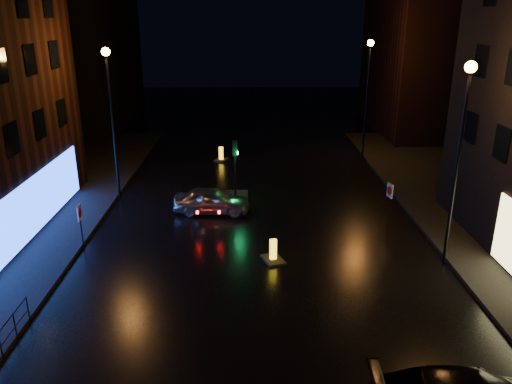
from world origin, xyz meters
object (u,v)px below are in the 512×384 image
at_px(bollard_far, 221,158).
at_px(road_sign_left, 80,217).
at_px(traffic_signal, 236,191).
at_px(bollard_near, 273,256).
at_px(silver_hatchback, 212,200).
at_px(road_sign_right, 390,194).

bearing_deg(bollard_far, road_sign_left, -92.37).
distance_m(traffic_signal, bollard_near, 7.83).
distance_m(bollard_near, road_sign_left, 8.69).
height_order(silver_hatchback, road_sign_right, road_sign_right).
xyz_separation_m(bollard_near, bollard_far, (-3.01, 15.53, 0.00)).
relative_size(traffic_signal, road_sign_left, 1.64).
xyz_separation_m(bollard_near, road_sign_left, (-8.48, 1.27, 1.36)).
relative_size(silver_hatchback, bollard_far, 2.96).
height_order(bollard_near, bollard_far, bollard_far).
bearing_deg(silver_hatchback, road_sign_right, -96.94).
xyz_separation_m(silver_hatchback, road_sign_left, (-5.49, -4.31, 0.90)).
distance_m(silver_hatchback, bollard_near, 6.35).
height_order(silver_hatchback, bollard_far, silver_hatchback).
distance_m(bollard_near, bollard_far, 15.82).
bearing_deg(bollard_far, road_sign_right, -34.09).
bearing_deg(road_sign_right, road_sign_left, -3.41).
height_order(bollard_near, road_sign_right, road_sign_right).
relative_size(traffic_signal, road_sign_right, 1.59).
relative_size(bollard_far, road_sign_right, 0.62).
bearing_deg(road_sign_left, road_sign_right, 8.44).
xyz_separation_m(silver_hatchback, road_sign_right, (8.90, -1.77, 0.95)).
relative_size(road_sign_left, road_sign_right, 0.97).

